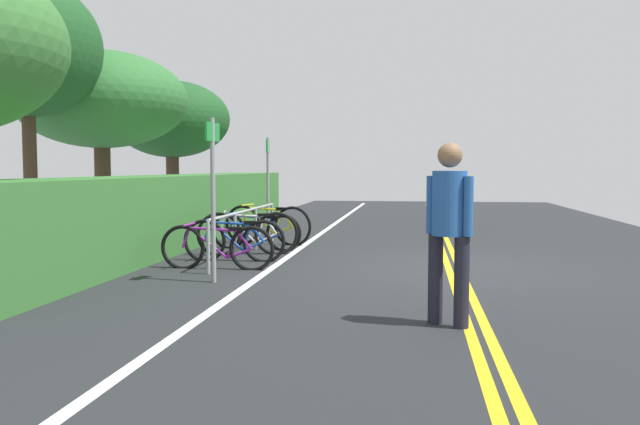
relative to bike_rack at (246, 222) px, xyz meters
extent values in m
cube|color=#232628|center=(-1.00, -3.42, -0.59)|extent=(38.30, 10.04, 0.05)
cube|color=gold|center=(-1.00, -3.50, -0.56)|extent=(34.47, 0.10, 0.00)
cube|color=gold|center=(-1.00, -3.34, -0.56)|extent=(34.47, 0.10, 0.00)
cube|color=white|center=(-1.00, -0.76, -0.56)|extent=(34.47, 0.12, 0.00)
cylinder|color=#9EA0A5|center=(-2.06, 0.00, -0.19)|extent=(0.05, 0.05, 0.75)
cylinder|color=#9EA0A5|center=(-0.69, 0.00, -0.19)|extent=(0.05, 0.05, 0.75)
cylinder|color=#9EA0A5|center=(0.69, 0.00, -0.19)|extent=(0.05, 0.05, 0.75)
cylinder|color=#9EA0A5|center=(2.06, 0.00, -0.19)|extent=(0.05, 0.05, 0.75)
cylinder|color=#9EA0A5|center=(0.00, 0.00, 0.18)|extent=(4.11, 0.04, 0.04)
torus|color=black|center=(-1.60, 0.54, -0.26)|extent=(0.06, 0.67, 0.67)
torus|color=black|center=(-1.61, -0.51, -0.26)|extent=(0.06, 0.67, 0.67)
cylinder|color=purple|center=(-1.60, 0.15, -0.18)|extent=(0.04, 0.60, 0.46)
cylinder|color=purple|center=(-1.60, 0.08, 0.02)|extent=(0.04, 0.71, 0.07)
cylinder|color=purple|center=(-1.61, -0.21, -0.20)|extent=(0.04, 0.17, 0.41)
cylinder|color=purple|center=(-1.61, -0.32, -0.33)|extent=(0.04, 0.38, 0.17)
cylinder|color=purple|center=(-1.61, -0.39, -0.13)|extent=(0.04, 0.26, 0.29)
cylinder|color=purple|center=(-1.60, 0.49, -0.11)|extent=(0.04, 0.14, 0.30)
cube|color=black|center=(-1.61, -0.28, 0.03)|extent=(0.08, 0.20, 0.05)
cylinder|color=purple|center=(-1.60, 0.43, 0.08)|extent=(0.46, 0.03, 0.03)
torus|color=black|center=(-0.79, 0.47, -0.25)|extent=(0.08, 0.69, 0.69)
torus|color=black|center=(-0.76, -0.49, -0.25)|extent=(0.08, 0.69, 0.69)
cylinder|color=#1947B7|center=(-0.78, 0.11, -0.17)|extent=(0.06, 0.55, 0.47)
cylinder|color=#1947B7|center=(-0.78, 0.05, 0.04)|extent=(0.06, 0.65, 0.07)
cylinder|color=#1947B7|center=(-0.77, -0.21, -0.19)|extent=(0.04, 0.16, 0.42)
cylinder|color=#1947B7|center=(-0.76, -0.32, -0.32)|extent=(0.05, 0.35, 0.18)
cylinder|color=#1947B7|center=(-0.76, -0.38, -0.11)|extent=(0.04, 0.24, 0.29)
cylinder|color=#1947B7|center=(-0.79, 0.42, -0.10)|extent=(0.04, 0.13, 0.31)
cube|color=black|center=(-0.76, -0.28, 0.05)|extent=(0.09, 0.20, 0.05)
cylinder|color=#1947B7|center=(-0.79, 0.37, 0.10)|extent=(0.46, 0.04, 0.03)
torus|color=black|center=(-0.11, 0.44, -0.22)|extent=(0.25, 0.74, 0.76)
torus|color=black|center=(0.15, -0.50, -0.22)|extent=(0.25, 0.74, 0.76)
cylinder|color=silver|center=(-0.01, 0.09, -0.13)|extent=(0.18, 0.55, 0.52)
cylinder|color=silver|center=(0.00, 0.03, 0.10)|extent=(0.21, 0.65, 0.07)
cylinder|color=silver|center=(0.07, -0.23, -0.15)|extent=(0.08, 0.16, 0.46)
cylinder|color=silver|center=(0.10, -0.33, -0.30)|extent=(0.13, 0.35, 0.19)
cylinder|color=silver|center=(0.12, -0.39, -0.07)|extent=(0.10, 0.24, 0.32)
cylinder|color=silver|center=(-0.10, 0.39, -0.05)|extent=(0.07, 0.14, 0.34)
cube|color=black|center=(0.09, -0.29, 0.11)|extent=(0.13, 0.21, 0.05)
cylinder|color=silver|center=(-0.08, 0.35, 0.17)|extent=(0.45, 0.15, 0.03)
torus|color=black|center=(0.81, 0.54, -0.26)|extent=(0.17, 0.68, 0.68)
torus|color=black|center=(0.63, -0.52, -0.26)|extent=(0.17, 0.68, 0.68)
cylinder|color=#1947B7|center=(0.74, 0.14, -0.18)|extent=(0.14, 0.61, 0.46)
cylinder|color=#1947B7|center=(0.73, 0.07, 0.02)|extent=(0.16, 0.73, 0.07)
cylinder|color=#1947B7|center=(0.68, -0.22, -0.19)|extent=(0.06, 0.18, 0.41)
cylinder|color=#1947B7|center=(0.66, -0.34, -0.33)|extent=(0.10, 0.39, 0.17)
cylinder|color=#1947B7|center=(0.65, -0.41, -0.12)|extent=(0.08, 0.27, 0.29)
cylinder|color=#1947B7|center=(0.80, 0.48, -0.11)|extent=(0.06, 0.15, 0.31)
cube|color=black|center=(0.67, -0.29, 0.04)|extent=(0.11, 0.21, 0.05)
cylinder|color=#1947B7|center=(0.79, 0.43, 0.09)|extent=(0.46, 0.11, 0.03)
torus|color=black|center=(1.70, 0.51, -0.21)|extent=(0.24, 0.77, 0.78)
torus|color=black|center=(1.44, -0.54, -0.21)|extent=(0.24, 0.77, 0.78)
cylinder|color=yellow|center=(1.60, 0.12, -0.12)|extent=(0.18, 0.60, 0.53)
cylinder|color=yellow|center=(1.58, 0.05, 0.12)|extent=(0.21, 0.72, 0.07)
cylinder|color=yellow|center=(1.51, -0.24, -0.13)|extent=(0.08, 0.18, 0.48)
cylinder|color=yellow|center=(1.48, -0.35, -0.29)|extent=(0.13, 0.39, 0.20)
cylinder|color=yellow|center=(1.47, -0.42, -0.05)|extent=(0.10, 0.27, 0.33)
cylinder|color=yellow|center=(1.68, 0.46, -0.04)|extent=(0.07, 0.15, 0.35)
cube|color=black|center=(1.49, -0.31, 0.13)|extent=(0.13, 0.21, 0.05)
cylinder|color=yellow|center=(1.67, 0.40, 0.19)|extent=(0.45, 0.14, 0.03)
cylinder|color=#1E1E2D|center=(-4.51, -3.04, -0.14)|extent=(0.14, 0.14, 0.85)
cylinder|color=#1E1E2D|center=(-4.67, -3.27, -0.14)|extent=(0.14, 0.14, 0.85)
cylinder|color=#2659A5|center=(-4.59, -3.15, 0.58)|extent=(0.32, 0.32, 0.60)
sphere|color=#8C6647|center=(-4.59, -3.15, 1.03)|extent=(0.23, 0.23, 0.23)
cylinder|color=#2659A5|center=(-4.47, -2.99, 0.56)|extent=(0.09, 0.09, 0.55)
cylinder|color=#2659A5|center=(-4.70, -3.32, 0.56)|extent=(0.09, 0.09, 0.55)
cylinder|color=gray|center=(-2.68, -0.27, 0.49)|extent=(0.06, 0.06, 2.12)
cube|color=#198C33|center=(-2.68, -0.27, 1.37)|extent=(0.36, 0.09, 0.24)
cylinder|color=gray|center=(2.49, 0.18, 0.48)|extent=(0.06, 0.06, 2.10)
cube|color=#198C33|center=(2.49, 0.18, 1.36)|extent=(0.36, 0.07, 0.24)
cube|color=#387533|center=(1.50, 1.77, 0.10)|extent=(13.11, 1.30, 1.33)
cylinder|color=#473323|center=(-0.01, 3.92, 0.68)|extent=(0.24, 0.24, 2.49)
ellipsoid|color=#1C4C21|center=(-0.01, 3.92, 3.01)|extent=(2.58, 2.58, 2.41)
cylinder|color=#473323|center=(2.16, 3.65, 0.43)|extent=(0.33, 0.33, 1.99)
ellipsoid|color=#2D6B30|center=(2.16, 3.65, 2.32)|extent=(3.57, 3.57, 2.01)
cylinder|color=#473323|center=(6.32, 3.71, 0.36)|extent=(0.35, 0.35, 1.86)
ellipsoid|color=#1C4C21|center=(6.32, 3.71, 2.23)|extent=(3.14, 3.14, 2.07)
camera|label=1|loc=(-10.75, -2.83, 0.92)|focal=36.66mm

